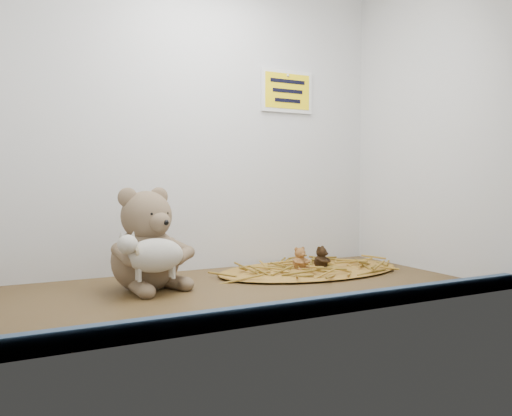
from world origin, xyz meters
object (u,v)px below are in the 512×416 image
main_teddy (145,238)px  mini_teddy_brown (321,256)px  mini_teddy_tan (300,257)px  toy_lamb (155,255)px

main_teddy → mini_teddy_brown: 53.10cm
mini_teddy_tan → mini_teddy_brown: 6.79cm
main_teddy → mini_teddy_tan: main_teddy is taller
main_teddy → mini_teddy_brown: size_ratio=3.85×
toy_lamb → mini_teddy_brown: toy_lamb is taller
main_teddy → mini_teddy_brown: (52.45, 1.76, -8.10)cm
main_teddy → mini_teddy_tan: 46.52cm
main_teddy → toy_lamb: 9.40cm
mini_teddy_tan → mini_teddy_brown: same height
toy_lamb → mini_teddy_tan: bearing=14.3°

